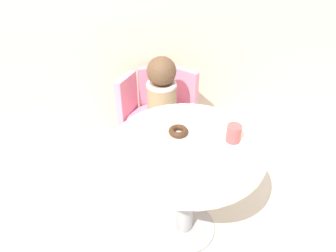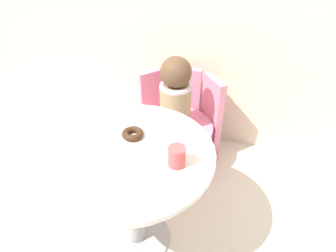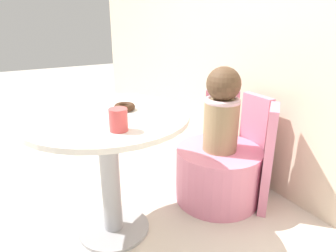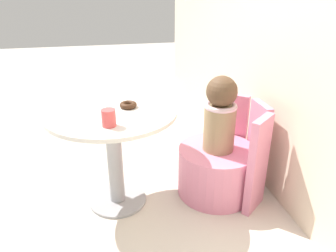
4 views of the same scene
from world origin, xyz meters
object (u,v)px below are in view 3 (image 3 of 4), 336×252
Objects in this scene: donut at (125,107)px; cup at (117,120)px; tub_chair at (218,174)px; round_table at (108,146)px; child_figure at (222,110)px.

cup is (0.26, -0.13, 0.03)m from donut.
donut is 0.29m from cup.
donut is at bearing -95.04° from tub_chair.
cup reaches higher than round_table.
round_table is at bearing 173.62° from cup.
round_table is 0.21m from donut.
cup is (0.24, -0.03, 0.21)m from round_table.
donut is at bearing -95.04° from child_figure.
round_table is 0.70m from child_figure.
round_table is at bearing -92.61° from tub_chair.
child_figure is (-0.00, -0.00, 0.43)m from tub_chair.
cup reaches higher than tub_chair.
cup is at bearing -73.99° from child_figure.
round_table is at bearing -92.61° from child_figure.
child_figure is 4.78× the size of donut.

